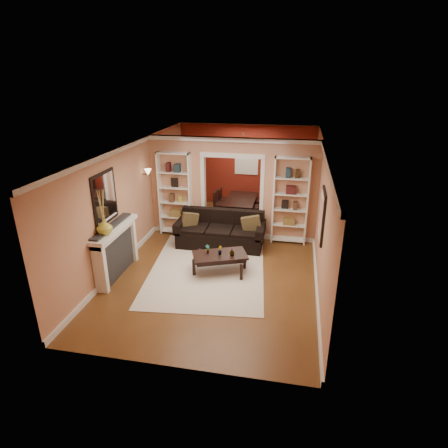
% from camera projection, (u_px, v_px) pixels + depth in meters
% --- Properties ---
extents(floor, '(8.00, 8.00, 0.00)m').
position_uv_depth(floor, '(224.00, 253.00, 9.41)').
color(floor, brown).
rests_on(floor, ground).
extents(ceiling, '(8.00, 8.00, 0.00)m').
position_uv_depth(ceiling, '(224.00, 146.00, 8.40)').
color(ceiling, white).
rests_on(ceiling, ground).
extents(wall_back, '(8.00, 0.00, 8.00)m').
position_uv_depth(wall_back, '(247.00, 165.00, 12.55)').
color(wall_back, tan).
rests_on(wall_back, ground).
extents(wall_front, '(8.00, 0.00, 8.00)m').
position_uv_depth(wall_front, '(169.00, 292.00, 5.26)').
color(wall_front, tan).
rests_on(wall_front, ground).
extents(wall_left, '(0.00, 8.00, 8.00)m').
position_uv_depth(wall_left, '(135.00, 197.00, 9.31)').
color(wall_left, tan).
rests_on(wall_left, ground).
extents(wall_right, '(0.00, 8.00, 8.00)m').
position_uv_depth(wall_right, '(321.00, 209.00, 8.50)').
color(wall_right, tan).
rests_on(wall_right, ground).
extents(partition_wall, '(4.50, 0.15, 2.70)m').
position_uv_depth(partition_wall, '(232.00, 189.00, 10.00)').
color(partition_wall, tan).
rests_on(partition_wall, floor).
extents(red_back_panel, '(4.44, 0.04, 2.64)m').
position_uv_depth(red_back_panel, '(247.00, 166.00, 12.53)').
color(red_back_panel, maroon).
rests_on(red_back_panel, floor).
extents(dining_window, '(0.78, 0.03, 0.98)m').
position_uv_depth(dining_window, '(247.00, 160.00, 12.41)').
color(dining_window, '#8CA5CC').
rests_on(dining_window, wall_back).
extents(area_rug, '(2.93, 3.84, 0.01)m').
position_uv_depth(area_rug, '(208.00, 268.00, 8.67)').
color(area_rug, silver).
rests_on(area_rug, floor).
extents(sofa, '(2.29, 0.99, 0.89)m').
position_uv_depth(sofa, '(220.00, 230.00, 9.68)').
color(sofa, black).
rests_on(sofa, floor).
extents(pillow_left, '(0.42, 0.32, 0.42)m').
position_uv_depth(pillow_left, '(190.00, 221.00, 9.74)').
color(pillow_left, brown).
rests_on(pillow_left, sofa).
extents(pillow_right, '(0.48, 0.16, 0.47)m').
position_uv_depth(pillow_right, '(252.00, 224.00, 9.44)').
color(pillow_right, brown).
rests_on(pillow_right, sofa).
extents(coffee_table, '(1.34, 1.04, 0.45)m').
position_uv_depth(coffee_table, '(220.00, 263.00, 8.45)').
color(coffee_table, black).
rests_on(coffee_table, floor).
extents(plant_left, '(0.13, 0.13, 0.21)m').
position_uv_depth(plant_left, '(208.00, 249.00, 8.38)').
color(plant_left, '#336626').
rests_on(plant_left, coffee_table).
extents(plant_center, '(0.12, 0.13, 0.20)m').
position_uv_depth(plant_center, '(220.00, 250.00, 8.33)').
color(plant_center, '#336626').
rests_on(plant_center, coffee_table).
extents(plant_right, '(0.12, 0.12, 0.20)m').
position_uv_depth(plant_right, '(232.00, 251.00, 8.28)').
color(plant_right, '#336626').
rests_on(plant_right, coffee_table).
extents(bookshelf_left, '(0.90, 0.30, 2.30)m').
position_uv_depth(bookshelf_left, '(175.00, 194.00, 10.19)').
color(bookshelf_left, white).
rests_on(bookshelf_left, floor).
extents(bookshelf_right, '(0.90, 0.30, 2.30)m').
position_uv_depth(bookshelf_right, '(290.00, 201.00, 9.64)').
color(bookshelf_right, white).
rests_on(bookshelf_right, floor).
extents(fireplace, '(0.32, 1.70, 1.16)m').
position_uv_depth(fireplace, '(117.00, 251.00, 8.20)').
color(fireplace, white).
rests_on(fireplace, floor).
extents(vase, '(0.41, 0.41, 0.33)m').
position_uv_depth(vase, '(104.00, 227.00, 7.56)').
color(vase, '#ACA937').
rests_on(vase, fireplace).
extents(mirror, '(0.03, 0.95, 1.10)m').
position_uv_depth(mirror, '(105.00, 198.00, 7.77)').
color(mirror, silver).
rests_on(mirror, wall_left).
extents(wall_sconce, '(0.18, 0.18, 0.22)m').
position_uv_depth(wall_sconce, '(146.00, 173.00, 9.61)').
color(wall_sconce, '#FFE0A5').
rests_on(wall_sconce, wall_left).
extents(framed_art, '(0.04, 0.85, 1.05)m').
position_uv_depth(framed_art, '(322.00, 215.00, 7.53)').
color(framed_art, black).
rests_on(framed_art, wall_right).
extents(dining_table, '(1.62, 0.90, 0.57)m').
position_uv_depth(dining_table, '(242.00, 207.00, 11.81)').
color(dining_table, black).
rests_on(dining_table, floor).
extents(dining_chair_nw, '(0.55, 0.55, 0.89)m').
position_uv_depth(dining_chair_nw, '(223.00, 204.00, 11.58)').
color(dining_chair_nw, black).
rests_on(dining_chair_nw, floor).
extents(dining_chair_ne, '(0.48, 0.48, 0.84)m').
position_uv_depth(dining_chair_ne, '(258.00, 207.00, 11.39)').
color(dining_chair_ne, black).
rests_on(dining_chair_ne, floor).
extents(dining_chair_sw, '(0.45, 0.45, 0.80)m').
position_uv_depth(dining_chair_sw, '(227.00, 200.00, 12.14)').
color(dining_chair_sw, black).
rests_on(dining_chair_sw, floor).
extents(dining_chair_se, '(0.44, 0.44, 0.88)m').
position_uv_depth(dining_chair_se, '(261.00, 201.00, 11.93)').
color(dining_chair_se, black).
rests_on(dining_chair_se, floor).
extents(chandelier, '(0.50, 0.50, 0.30)m').
position_uv_depth(chandelier, '(241.00, 153.00, 11.11)').
color(chandelier, '#3D321C').
rests_on(chandelier, ceiling).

